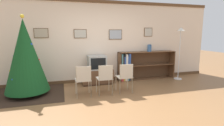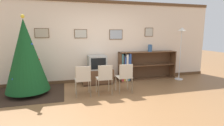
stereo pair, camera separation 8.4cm
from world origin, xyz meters
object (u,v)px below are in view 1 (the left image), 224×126
Objects in this scene: television at (97,62)px; folding_chair_right at (125,76)px; christmas_tree at (25,56)px; vase at (149,48)px; bookshelf at (137,66)px; tv_console at (97,76)px; folding_chair_center at (105,78)px; folding_chair_left at (83,79)px; standing_lamp at (180,40)px.

television is 1.26m from folding_chair_right.
vase is (3.89, 0.59, 0.07)m from christmas_tree.
bookshelf is 0.78m from vase.
tv_console is 1.13m from folding_chair_center.
folding_chair_right is at bearing -62.61° from television.
folding_chair_left is 2.82m from vase.
christmas_tree is 2.08m from television.
standing_lamp is (2.91, -0.26, 0.70)m from television.
folding_chair_left is 0.45× the size of standing_lamp.
folding_chair_center is at bearing -90.00° from television.
tv_console is 0.47× the size of bookshelf.
tv_console is 1.26m from folding_chair_right.
television is at bearing 117.39° from folding_chair_right.
tv_console is at bearing 90.00° from folding_chair_center.
bookshelf is (1.47, 0.11, 0.23)m from tv_console.
bookshelf is (3.46, 0.62, -0.58)m from christmas_tree.
tv_console is 1.21× the size of folding_chair_right.
folding_chair_center is (0.57, 0.00, 0.00)m from folding_chair_left.
christmas_tree is 1.15× the size of standing_lamp.
folding_chair_left is at bearing -149.28° from bookshelf.
folding_chair_left is at bearing 180.00° from folding_chair_center.
vase reaches higher than tv_console.
folding_chair_center is (0.00, -1.10, 0.23)m from tv_console.
television is 1.26m from folding_chair_left.
folding_chair_left reaches higher than tv_console.
television is 0.70× the size of folding_chair_left.
vase is (1.91, 0.07, 0.41)m from television.
standing_lamp is (2.91, -0.26, 1.16)m from tv_console.
christmas_tree is 2.56× the size of folding_chair_center.
vase is 0.14× the size of standing_lamp.
folding_chair_left is at bearing 180.00° from folding_chair_right.
vase is at bearing 31.66° from folding_chair_center.
folding_chair_center is (1.99, -0.59, -0.58)m from christmas_tree.
bookshelf reaches higher than television.
standing_lamp reaches higher than folding_chair_left.
vase is (1.91, 1.18, 0.65)m from folding_chair_center.
folding_chair_center is at bearing -16.54° from christmas_tree.
folding_chair_right is (0.57, -1.10, 0.23)m from tv_console.
folding_chair_right is 0.45× the size of standing_lamp.
television is at bearing -175.67° from bookshelf.
tv_console is at bearing 90.00° from television.
vase reaches higher than bookshelf.
standing_lamp reaches higher than vase.
vase is at bearing 2.23° from television.
folding_chair_right is (0.57, -1.10, -0.23)m from television.
folding_chair_center is 3.30× the size of vase.
bookshelf reaches higher than folding_chair_right.
standing_lamp is at bearing -18.25° from vase.
folding_chair_right is 1.51m from bookshelf.
television is 2.30× the size of vase.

